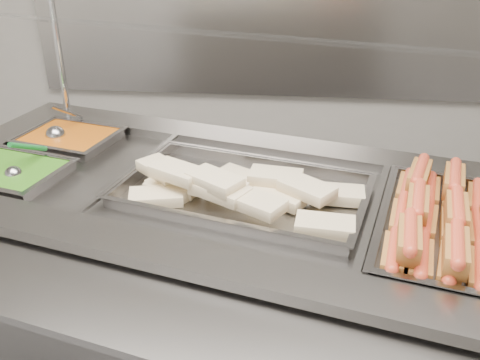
# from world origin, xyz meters

# --- Properties ---
(back_panel) EXTENTS (3.00, 0.04, 1.20)m
(back_panel) POSITION_xyz_m (0.00, 2.45, 1.20)
(back_panel) COLOR #A19C97
(back_panel) RESTS_ON ground
(steam_counter) EXTENTS (2.16, 1.37, 0.96)m
(steam_counter) POSITION_xyz_m (-0.04, 0.48, 0.48)
(steam_counter) COLOR slate
(steam_counter) RESTS_ON ground
(tray_rail) EXTENTS (1.92, 0.85, 0.06)m
(tray_rail) POSITION_xyz_m (-0.18, -0.04, 0.90)
(tray_rail) COLOR gray
(tray_rail) RESTS_ON steam_counter
(sneeze_guard) EXTENTS (1.77, 0.75, 0.47)m
(sneeze_guard) POSITION_xyz_m (0.02, 0.71, 1.34)
(sneeze_guard) COLOR silver
(sneeze_guard) RESTS_ON steam_counter
(pan_hotdogs) EXTENTS (0.50, 0.66, 0.11)m
(pan_hotdogs) POSITION_xyz_m (0.60, 0.31, 0.91)
(pan_hotdogs) COLOR gray
(pan_hotdogs) RESTS_ON steam_counter
(pan_wraps) EXTENTS (0.81, 0.60, 0.07)m
(pan_wraps) POSITION_xyz_m (0.02, 0.47, 0.93)
(pan_wraps) COLOR gray
(pan_wraps) RESTS_ON steam_counter
(pan_beans) EXTENTS (0.37, 0.33, 0.11)m
(pan_beans) POSITION_xyz_m (-0.66, 0.81, 0.91)
(pan_beans) COLOR gray
(pan_beans) RESTS_ON steam_counter
(pan_peas) EXTENTS (0.37, 0.33, 0.11)m
(pan_peas) POSITION_xyz_m (-0.74, 0.51, 0.91)
(pan_peas) COLOR gray
(pan_peas) RESTS_ON steam_counter
(hotdogs_in_buns) EXTENTS (0.42, 0.61, 0.12)m
(hotdogs_in_buns) POSITION_xyz_m (0.59, 0.31, 0.96)
(hotdogs_in_buns) COLOR #984E1F
(hotdogs_in_buns) RESTS_ON pan_hotdogs
(tortilla_wraps) EXTENTS (0.72, 0.39, 0.10)m
(tortilla_wraps) POSITION_xyz_m (-0.01, 0.43, 0.97)
(tortilla_wraps) COLOR beige
(tortilla_wraps) RESTS_ON pan_wraps
(ladle) EXTENTS (0.09, 0.20, 0.16)m
(ladle) POSITION_xyz_m (-0.71, 0.80, 0.96)
(ladle) COLOR #A1A1A6
(ladle) RESTS_ON pan_beans
(serving_spoon) EXTENTS (0.08, 0.19, 0.14)m
(serving_spoon) POSITION_xyz_m (-0.71, 0.50, 0.96)
(serving_spoon) COLOR #A1A1A6
(serving_spoon) RESTS_ON pan_peas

